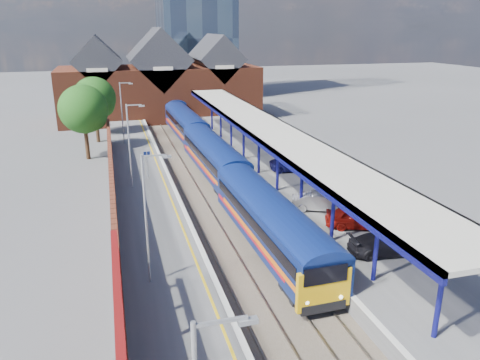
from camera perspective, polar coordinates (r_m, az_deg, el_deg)
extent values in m
plane|color=#5B5B5E|center=(48.98, -5.84, 1.66)|extent=(240.00, 240.00, 0.00)
cube|color=#473D33|center=(39.65, -3.30, -2.27)|extent=(6.00, 76.00, 0.06)
cube|color=slate|center=(39.24, -6.47, -2.44)|extent=(0.07, 76.00, 0.14)
cube|color=slate|center=(39.47, -4.41, -2.25)|extent=(0.07, 76.00, 0.14)
cube|color=slate|center=(39.78, -2.21, -2.04)|extent=(0.07, 76.00, 0.14)
cube|color=slate|center=(40.12, -0.21, -1.85)|extent=(0.07, 76.00, 0.14)
cube|color=#565659|center=(38.78, -11.28, -2.34)|extent=(5.00, 76.00, 1.00)
cube|color=#565659|center=(41.10, 4.88, -0.86)|extent=(6.00, 76.00, 1.00)
cube|color=silver|center=(38.81, -7.87, -1.31)|extent=(0.30, 76.00, 0.05)
cube|color=silver|center=(40.06, 1.07, -0.51)|extent=(0.30, 76.00, 0.05)
cube|color=yellow|center=(38.75, -8.75, -1.42)|extent=(0.14, 76.00, 0.01)
cube|color=navy|center=(30.14, 3.70, -5.26)|extent=(3.20, 16.07, 2.50)
cube|color=navy|center=(29.66, 3.75, -3.04)|extent=(3.20, 16.07, 0.60)
cube|color=navy|center=(45.26, -3.23, 2.83)|extent=(3.20, 16.07, 2.50)
cube|color=navy|center=(44.94, -3.25, 4.37)|extent=(3.20, 16.07, 0.60)
cube|color=navy|center=(61.15, -6.64, 6.80)|extent=(3.20, 16.07, 2.50)
cube|color=navy|center=(60.92, -6.69, 7.95)|extent=(3.20, 16.07, 0.60)
cube|color=navy|center=(77.34, -8.66, 9.10)|extent=(3.20, 16.07, 2.50)
cube|color=navy|center=(77.16, -8.71, 10.02)|extent=(3.20, 16.07, 0.60)
cube|color=black|center=(52.82, -6.72, 5.48)|extent=(0.04, 60.54, 0.70)
cube|color=orange|center=(53.00, -6.70, 4.64)|extent=(0.03, 55.27, 0.30)
cube|color=red|center=(53.06, -6.70, 4.37)|extent=(0.03, 55.27, 0.30)
cube|color=#F2B20C|center=(23.74, 10.14, -12.99)|extent=(2.83, 0.37, 2.10)
cube|color=black|center=(23.24, 10.37, -11.32)|extent=(2.30, 0.22, 0.90)
cube|color=black|center=(26.25, 7.75, -13.14)|extent=(2.00, 2.40, 0.60)
cube|color=black|center=(83.09, -9.12, 8.59)|extent=(2.00, 2.40, 0.60)
cylinder|color=#10105D|center=(22.03, 23.21, -12.73)|extent=(0.24, 0.24, 4.20)
cylinder|color=#10105D|center=(25.57, 16.31, -7.53)|extent=(0.24, 0.24, 4.20)
cylinder|color=#10105D|center=(29.53, 11.29, -3.58)|extent=(0.24, 0.24, 4.20)
cylinder|color=#10105D|center=(33.77, 7.52, -0.57)|extent=(0.24, 0.24, 4.20)
cylinder|color=#10105D|center=(38.19, 4.62, 1.75)|extent=(0.24, 0.24, 4.20)
cylinder|color=#10105D|center=(42.74, 2.31, 3.59)|extent=(0.24, 0.24, 4.20)
cylinder|color=#10105D|center=(47.38, 0.45, 5.06)|extent=(0.24, 0.24, 4.20)
cylinder|color=#10105D|center=(52.08, -1.08, 6.27)|extent=(0.24, 0.24, 4.20)
cylinder|color=#10105D|center=(56.84, -2.36, 7.27)|extent=(0.24, 0.24, 4.20)
cylinder|color=#10105D|center=(61.64, -3.45, 8.11)|extent=(0.24, 0.24, 4.20)
cube|color=beige|center=(41.45, 3.44, 6.30)|extent=(4.50, 52.00, 0.25)
cube|color=#10105D|center=(40.85, 0.57, 5.94)|extent=(0.20, 52.00, 0.55)
cube|color=#10105D|center=(42.22, 6.21, 6.24)|extent=(0.20, 52.00, 0.55)
cube|color=#A5A8AA|center=(10.43, -2.34, -16.86)|extent=(1.20, 0.08, 0.08)
cube|color=#A5A8AA|center=(10.61, 0.96, -16.81)|extent=(0.45, 0.18, 0.12)
cylinder|color=#A5A8AA|center=(24.25, -11.37, -4.94)|extent=(0.12, 0.12, 7.00)
cube|color=#A5A8AA|center=(23.19, -10.41, 2.95)|extent=(1.20, 0.08, 0.08)
cube|color=#A5A8AA|center=(23.27, -8.93, 2.83)|extent=(0.45, 0.18, 0.12)
cylinder|color=#A5A8AA|center=(39.47, -13.33, 3.97)|extent=(0.12, 0.12, 7.00)
cube|color=#A5A8AA|center=(38.83, -12.81, 8.91)|extent=(1.20, 0.08, 0.08)
cube|color=#A5A8AA|center=(38.88, -11.91, 8.83)|extent=(0.45, 0.18, 0.12)
cylinder|color=#A5A8AA|center=(55.14, -14.20, 7.87)|extent=(0.12, 0.12, 7.00)
cube|color=#A5A8AA|center=(54.68, -13.84, 11.42)|extent=(1.20, 0.08, 0.08)
cube|color=#A5A8AA|center=(54.72, -13.19, 11.37)|extent=(0.45, 0.18, 0.12)
cylinder|color=#A5A8AA|center=(42.06, -11.22, 1.80)|extent=(0.08, 0.08, 2.50)
cube|color=#0C194C|center=(41.78, -11.30, 3.18)|extent=(0.55, 0.06, 0.35)
cube|color=maroon|center=(32.42, -15.15, -3.20)|extent=(0.35, 50.00, 2.80)
cube|color=maroon|center=(16.13, -14.53, -16.75)|extent=(0.30, 15.00, 0.12)
cube|color=maroon|center=(16.68, -14.26, -19.43)|extent=(0.30, 15.00, 0.12)
cube|color=maroon|center=(15.61, -14.25, -20.33)|extent=(0.30, 0.12, 1.00)
cube|color=maroon|center=(17.24, -14.50, -16.24)|extent=(0.30, 0.12, 1.00)
cube|color=maroon|center=(18.93, -14.70, -12.88)|extent=(0.30, 0.12, 1.00)
cube|color=maroon|center=(20.68, -14.87, -10.07)|extent=(0.30, 0.12, 1.00)
cube|color=maroon|center=(22.47, -15.00, -7.71)|extent=(0.30, 0.12, 1.00)
cube|color=maroon|center=(75.38, -9.74, 10.43)|extent=(30.00, 12.00, 8.00)
cube|color=#232328|center=(74.48, -17.05, 13.85)|extent=(7.13, 12.00, 7.13)
cube|color=#232328|center=(74.87, -9.96, 14.37)|extent=(9.16, 12.00, 9.16)
cube|color=#232328|center=(76.34, -3.01, 14.68)|extent=(7.13, 12.00, 7.13)
cube|color=beige|center=(68.52, -17.03, 12.69)|extent=(2.80, 0.15, 0.50)
cube|color=beige|center=(68.95, -9.35, 13.26)|extent=(2.80, 0.15, 0.50)
cube|color=beige|center=(70.54, -1.87, 13.59)|extent=(2.80, 0.15, 0.50)
cylinder|color=#382314|center=(53.72, -18.18, 4.52)|extent=(0.44, 0.44, 4.00)
sphere|color=#194813|center=(53.06, -18.56, 8.19)|extent=(5.20, 5.20, 5.20)
sphere|color=#194813|center=(52.64, -17.63, 7.44)|extent=(3.20, 3.20, 3.20)
cylinder|color=#382314|center=(61.50, -17.03, 6.28)|extent=(0.44, 0.44, 4.00)
sphere|color=#194813|center=(60.92, -17.34, 9.50)|extent=(5.20, 5.20, 5.20)
sphere|color=#194813|center=(60.51, -16.52, 8.85)|extent=(3.20, 3.20, 3.20)
imported|color=maroon|center=(32.36, 14.25, -4.42)|extent=(4.70, 3.26, 1.49)
imported|color=#A5A4A9|center=(34.83, 9.60, -2.61)|extent=(4.21, 2.79, 1.31)
imported|color=black|center=(29.20, 17.28, -7.47)|extent=(4.56, 2.24, 1.28)
imported|color=navy|center=(44.10, 6.54, 1.94)|extent=(4.67, 2.62, 1.23)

